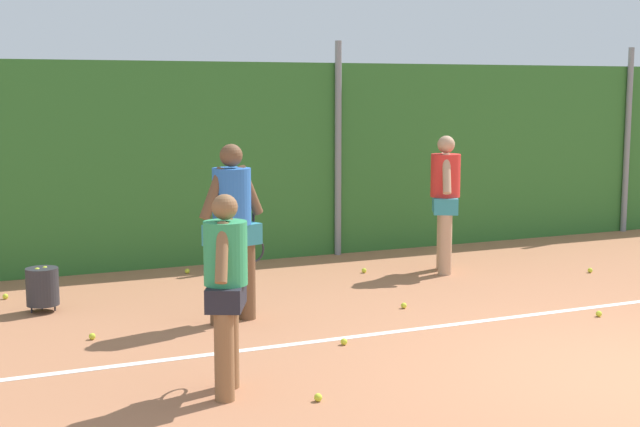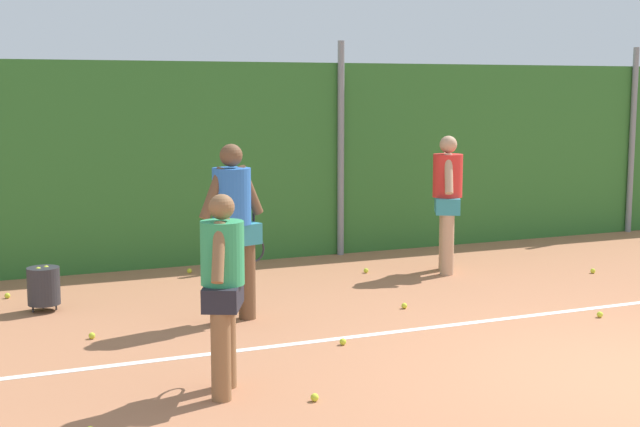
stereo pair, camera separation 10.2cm
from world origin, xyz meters
The scene contains 19 objects.
ground_plane centered at (0.00, 1.91, 0.00)m, with size 29.41×29.41×0.00m, color #B2704C.
hedge_fence_backdrop centered at (0.00, 6.48, 1.43)m, with size 19.11×0.25×2.85m, color #33702D.
fence_post_center centered at (0.00, 6.31, 1.59)m, with size 0.10×0.10×3.17m, color gray.
fence_post_right centered at (5.51, 6.31, 1.59)m, with size 0.10×0.10×3.17m, color gray.
court_baseline_paint centered at (0.00, 2.13, 0.00)m, with size 13.97×0.10×0.01m, color white.
player_foreground_near centered at (-3.44, 1.03, 0.92)m, with size 0.46×0.73×1.65m.
player_midcourt centered at (-2.68, 3.20, 1.07)m, with size 0.82×0.48×1.91m.
player_backcourt_far centered at (0.79, 4.57, 1.04)m, with size 0.53×0.70×1.86m.
ball_hopper centered at (-4.49, 4.46, 0.29)m, with size 0.36×0.36×0.51m.
tennis_ball_0 centered at (-4.83, 5.28, 0.03)m, with size 0.07×0.07×0.07m, color #CCDB33.
tennis_ball_1 centered at (-2.84, 0.56, 0.03)m, with size 0.07×0.07×0.07m, color #CCDB33.
tennis_ball_2 centered at (-0.72, 2.97, 0.03)m, with size 0.07×0.07×0.07m, color #CCDB33.
tennis_ball_3 centered at (-2.05, 5.95, 0.03)m, with size 0.07×0.07×0.07m, color #CCDB33.
tennis_ball_4 centered at (2.57, 3.70, 0.03)m, with size 0.07×0.07×0.07m, color #CCDB33.
tennis_ball_6 centered at (-0.25, 4.93, 0.03)m, with size 0.07×0.07×0.07m, color #CCDB33.
tennis_ball_8 centered at (-2.45, 5.86, 0.03)m, with size 0.07×0.07×0.07m, color #CCDB33.
tennis_ball_9 centered at (1.06, 1.78, 0.03)m, with size 0.07×0.07×0.07m, color #CCDB33.
tennis_ball_12 centered at (-1.97, 1.92, 0.03)m, with size 0.07×0.07×0.07m, color #CCDB33.
tennis_ball_13 centered at (-4.19, 3.10, 0.03)m, with size 0.07×0.07×0.07m, color #CCDB33.
Camera 2 is at (-5.52, -5.81, 2.49)m, focal length 50.44 mm.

